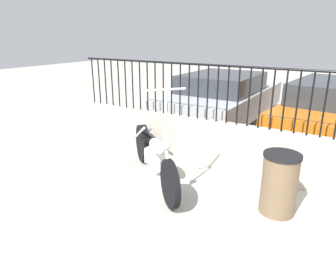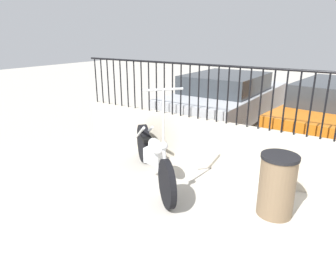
% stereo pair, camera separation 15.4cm
% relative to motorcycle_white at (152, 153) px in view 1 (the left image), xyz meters
% --- Properties ---
extents(low_wall, '(9.23, 0.18, 0.82)m').
position_rel_motorcycle_white_xyz_m(low_wall, '(2.44, 0.88, 0.01)').
color(low_wall, beige).
rests_on(low_wall, ground_plane).
extents(motorcycle_white, '(1.82, 1.61, 1.58)m').
position_rel_motorcycle_white_xyz_m(motorcycle_white, '(0.00, 0.00, 0.00)').
color(motorcycle_white, black).
rests_on(motorcycle_white, ground_plane).
extents(trash_bin, '(0.46, 0.46, 0.81)m').
position_rel_motorcycle_white_xyz_m(trash_bin, '(1.95, -0.00, 0.00)').
color(trash_bin, brown).
rests_on(trash_bin, ground_plane).
extents(car_silver, '(1.91, 4.41, 1.28)m').
position_rel_motorcycle_white_xyz_m(car_silver, '(-0.24, 3.62, 0.25)').
color(car_silver, black).
rests_on(car_silver, ground_plane).
extents(car_orange, '(2.26, 4.76, 1.29)m').
position_rel_motorcycle_white_xyz_m(car_orange, '(2.31, 3.70, 0.25)').
color(car_orange, black).
rests_on(car_orange, ground_plane).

